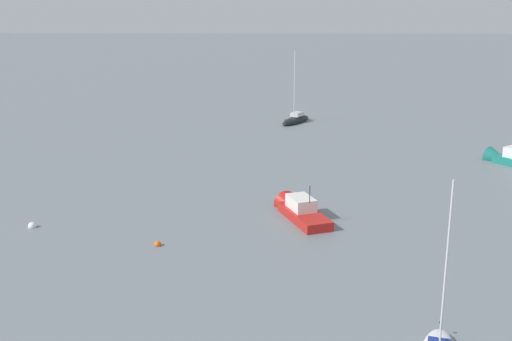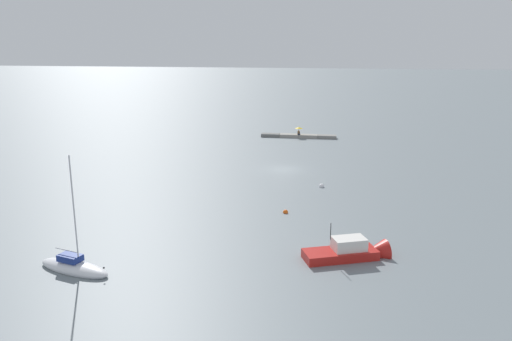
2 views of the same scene
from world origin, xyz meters
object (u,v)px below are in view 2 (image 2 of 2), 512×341
Objects in this scene: person_seated_brown_left at (299,133)px; umbrella_open_yellow at (299,128)px; mooring_buoy_far at (322,186)px; motorboat_red_far at (354,253)px; mooring_buoy_mid at (285,212)px; sailboat_white_mid at (74,267)px.

umbrella_open_yellow is (0.02, -0.12, 0.86)m from person_seated_brown_left.
umbrella_open_yellow reaches higher than mooring_buoy_far.
motorboat_red_far is 11.65× the size of mooring_buoy_far.
umbrella_open_yellow is 48.04m from motorboat_red_far.
motorboat_red_far is (-7.74, 47.27, -0.40)m from person_seated_brown_left.
motorboat_red_far is at bearing 99.29° from umbrella_open_yellow.
person_seated_brown_left is 29.29m from mooring_buoy_far.
motorboat_red_far is 10.91m from mooring_buoy_mid.
person_seated_brown_left is 0.09× the size of sailboat_white_mid.
sailboat_white_mid is (11.31, 52.73, -1.35)m from umbrella_open_yellow.
mooring_buoy_far is (-4.78, 29.02, -1.53)m from umbrella_open_yellow.
umbrella_open_yellow is at bearing -93.52° from person_seated_brown_left.
mooring_buoy_mid is (-13.12, -14.49, -0.20)m from sailboat_white_mid.
person_seated_brown_left is at bearing 97.64° from umbrella_open_yellow.
motorboat_red_far is at bearing 88.13° from person_seated_brown_left.
mooring_buoy_mid is (5.95, -9.15, -0.29)m from motorboat_red_far.
mooring_buoy_far is at bearing 99.36° from umbrella_open_yellow.
mooring_buoy_mid is at bearing 72.13° from mooring_buoy_far.
person_seated_brown_left is 1.30× the size of mooring_buoy_far.
motorboat_red_far reaches higher than mooring_buoy_far.
sailboat_white_mid reaches higher than mooring_buoy_mid.
person_seated_brown_left is 47.90m from motorboat_red_far.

